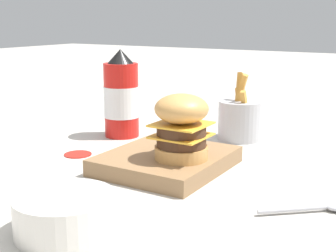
{
  "coord_description": "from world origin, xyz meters",
  "views": [
    {
      "loc": [
        -0.69,
        -0.42,
        0.27
      ],
      "look_at": [
        -0.01,
        -0.0,
        0.08
      ],
      "focal_mm": 50.0,
      "sensor_mm": 36.0,
      "label": 1
    }
  ],
  "objects_px": {
    "burger": "(181,126)",
    "side_bowl": "(65,213)",
    "spoon": "(330,207)",
    "fries_basket": "(240,119)",
    "ketchup_bottle": "(121,98)",
    "serving_board": "(168,161)"
  },
  "relations": [
    {
      "from": "burger",
      "to": "side_bowl",
      "type": "bearing_deg",
      "value": 177.1
    },
    {
      "from": "side_bowl",
      "to": "spoon",
      "type": "xyz_separation_m",
      "value": [
        0.24,
        -0.27,
        -0.02
      ]
    },
    {
      "from": "fries_basket",
      "to": "ketchup_bottle",
      "type": "bearing_deg",
      "value": 114.91
    },
    {
      "from": "side_bowl",
      "to": "spoon",
      "type": "relative_size",
      "value": 1.06
    },
    {
      "from": "ketchup_bottle",
      "to": "fries_basket",
      "type": "distance_m",
      "value": 0.27
    },
    {
      "from": "burger",
      "to": "serving_board",
      "type": "bearing_deg",
      "value": 66.82
    },
    {
      "from": "serving_board",
      "to": "spoon",
      "type": "distance_m",
      "value": 0.3
    },
    {
      "from": "serving_board",
      "to": "fries_basket",
      "type": "distance_m",
      "value": 0.27
    },
    {
      "from": "side_bowl",
      "to": "spoon",
      "type": "height_order",
      "value": "side_bowl"
    },
    {
      "from": "side_bowl",
      "to": "serving_board",
      "type": "bearing_deg",
      "value": 4.53
    },
    {
      "from": "spoon",
      "to": "fries_basket",
      "type": "bearing_deg",
      "value": 90.06
    },
    {
      "from": "side_bowl",
      "to": "fries_basket",
      "type": "bearing_deg",
      "value": -0.5
    },
    {
      "from": "serving_board",
      "to": "fries_basket",
      "type": "relative_size",
      "value": 1.5
    },
    {
      "from": "burger",
      "to": "spoon",
      "type": "height_order",
      "value": "burger"
    },
    {
      "from": "serving_board",
      "to": "burger",
      "type": "height_order",
      "value": "burger"
    },
    {
      "from": "ketchup_bottle",
      "to": "side_bowl",
      "type": "relative_size",
      "value": 1.53
    },
    {
      "from": "spoon",
      "to": "serving_board",
      "type": "bearing_deg",
      "value": 130.84
    },
    {
      "from": "ketchup_bottle",
      "to": "fries_basket",
      "type": "bearing_deg",
      "value": -65.09
    },
    {
      "from": "burger",
      "to": "fries_basket",
      "type": "distance_m",
      "value": 0.28
    },
    {
      "from": "serving_board",
      "to": "burger",
      "type": "xyz_separation_m",
      "value": [
        -0.02,
        -0.04,
        0.07
      ]
    },
    {
      "from": "burger",
      "to": "ketchup_bottle",
      "type": "xyz_separation_m",
      "value": [
        0.17,
        0.25,
        0.0
      ]
    },
    {
      "from": "ketchup_bottle",
      "to": "spoon",
      "type": "xyz_separation_m",
      "value": [
        -0.19,
        -0.51,
        -0.08
      ]
    }
  ]
}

